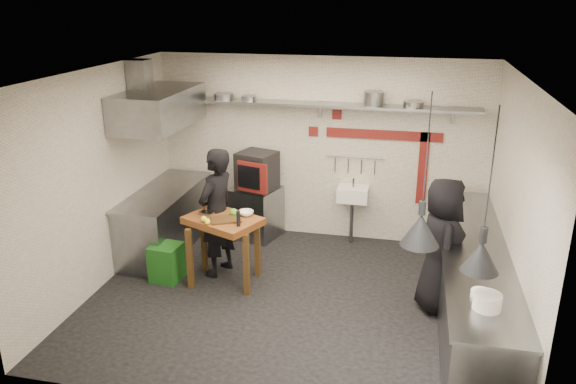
% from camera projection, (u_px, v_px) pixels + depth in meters
% --- Properties ---
extents(floor, '(5.00, 5.00, 0.00)m').
position_uv_depth(floor, '(290.00, 299.00, 7.09)').
color(floor, black).
rests_on(floor, ground).
extents(ceiling, '(5.00, 5.00, 0.00)m').
position_uv_depth(ceiling, '(291.00, 75.00, 6.16)').
color(ceiling, beige).
rests_on(ceiling, floor).
extents(wall_back, '(5.00, 0.04, 2.80)m').
position_uv_depth(wall_back, '(320.00, 149.00, 8.56)').
color(wall_back, silver).
rests_on(wall_back, floor).
extents(wall_front, '(5.00, 0.04, 2.80)m').
position_uv_depth(wall_front, '(237.00, 277.00, 4.70)').
color(wall_front, silver).
rests_on(wall_front, floor).
extents(wall_left, '(0.04, 4.20, 2.80)m').
position_uv_depth(wall_left, '(99.00, 180.00, 7.14)').
color(wall_left, silver).
rests_on(wall_left, floor).
extents(wall_right, '(0.04, 4.20, 2.80)m').
position_uv_depth(wall_right, '(514.00, 211.00, 6.12)').
color(wall_right, silver).
rests_on(wall_right, floor).
extents(red_band_horiz, '(1.70, 0.02, 0.14)m').
position_uv_depth(red_band_horiz, '(384.00, 135.00, 8.26)').
color(red_band_horiz, maroon).
rests_on(red_band_horiz, wall_back).
extents(red_band_vert, '(0.14, 0.02, 1.10)m').
position_uv_depth(red_band_vert, '(423.00, 169.00, 8.29)').
color(red_band_vert, maroon).
rests_on(red_band_vert, wall_back).
extents(red_tile_a, '(0.14, 0.02, 0.14)m').
position_uv_depth(red_tile_a, '(337.00, 115.00, 8.31)').
color(red_tile_a, maroon).
rests_on(red_tile_a, wall_back).
extents(red_tile_b, '(0.14, 0.02, 0.14)m').
position_uv_depth(red_tile_b, '(313.00, 131.00, 8.47)').
color(red_tile_b, maroon).
rests_on(red_tile_b, wall_back).
extents(back_shelf, '(4.60, 0.34, 0.04)m').
position_uv_depth(back_shelf, '(319.00, 105.00, 8.16)').
color(back_shelf, slate).
rests_on(back_shelf, wall_back).
extents(shelf_bracket_left, '(0.04, 0.06, 0.24)m').
position_uv_depth(shelf_bracket_left, '(200.00, 104.00, 8.72)').
color(shelf_bracket_left, slate).
rests_on(shelf_bracket_left, wall_back).
extents(shelf_bracket_mid, '(0.04, 0.06, 0.24)m').
position_uv_depth(shelf_bracket_mid, '(320.00, 109.00, 8.33)').
color(shelf_bracket_mid, slate).
rests_on(shelf_bracket_mid, wall_back).
extents(shelf_bracket_right, '(0.04, 0.06, 0.24)m').
position_uv_depth(shelf_bracket_right, '(453.00, 115.00, 7.94)').
color(shelf_bracket_right, slate).
rests_on(shelf_bracket_right, wall_back).
extents(pan_far_left, '(0.34, 0.34, 0.09)m').
position_uv_depth(pan_far_left, '(224.00, 96.00, 8.43)').
color(pan_far_left, slate).
rests_on(pan_far_left, back_shelf).
extents(pan_mid_left, '(0.28, 0.28, 0.07)m').
position_uv_depth(pan_mid_left, '(249.00, 98.00, 8.35)').
color(pan_mid_left, slate).
rests_on(pan_mid_left, back_shelf).
extents(stock_pot, '(0.31, 0.31, 0.20)m').
position_uv_depth(stock_pot, '(374.00, 98.00, 7.95)').
color(stock_pot, slate).
rests_on(stock_pot, back_shelf).
extents(pan_right, '(0.29, 0.29, 0.08)m').
position_uv_depth(pan_right, '(413.00, 104.00, 7.86)').
color(pan_right, slate).
rests_on(pan_right, back_shelf).
extents(oven_stand, '(0.85, 0.80, 0.80)m').
position_uv_depth(oven_stand, '(256.00, 212.00, 8.83)').
color(oven_stand, slate).
rests_on(oven_stand, floor).
extents(combi_oven, '(0.65, 0.63, 0.58)m').
position_uv_depth(combi_oven, '(257.00, 171.00, 8.57)').
color(combi_oven, black).
rests_on(combi_oven, oven_stand).
extents(oven_door, '(0.50, 0.18, 0.46)m').
position_uv_depth(oven_door, '(252.00, 177.00, 8.25)').
color(oven_door, maroon).
rests_on(oven_door, combi_oven).
extents(oven_glass, '(0.36, 0.13, 0.34)m').
position_uv_depth(oven_glass, '(249.00, 177.00, 8.26)').
color(oven_glass, black).
rests_on(oven_glass, oven_door).
extents(hand_sink, '(0.46, 0.34, 0.22)m').
position_uv_depth(hand_sink, '(353.00, 194.00, 8.49)').
color(hand_sink, white).
rests_on(hand_sink, wall_back).
extents(sink_tap, '(0.03, 0.03, 0.14)m').
position_uv_depth(sink_tap, '(353.00, 183.00, 8.43)').
color(sink_tap, slate).
rests_on(sink_tap, hand_sink).
extents(sink_drain, '(0.06, 0.06, 0.66)m').
position_uv_depth(sink_drain, '(352.00, 222.00, 8.60)').
color(sink_drain, slate).
rests_on(sink_drain, floor).
extents(utensil_rail, '(0.90, 0.02, 0.02)m').
position_uv_depth(utensil_rail, '(355.00, 157.00, 8.44)').
color(utensil_rail, slate).
rests_on(utensil_rail, wall_back).
extents(counter_right, '(0.70, 3.80, 0.90)m').
position_uv_depth(counter_right, '(471.00, 285.00, 6.51)').
color(counter_right, slate).
rests_on(counter_right, floor).
extents(counter_right_top, '(0.76, 3.90, 0.03)m').
position_uv_depth(counter_right_top, '(476.00, 249.00, 6.35)').
color(counter_right_top, slate).
rests_on(counter_right_top, counter_right).
extents(plate_stack, '(0.29, 0.29, 0.15)m').
position_uv_depth(plate_stack, '(487.00, 302.00, 5.08)').
color(plate_stack, white).
rests_on(plate_stack, counter_right_top).
extents(small_bowl_right, '(0.27, 0.27, 0.05)m').
position_uv_depth(small_bowl_right, '(482.00, 293.00, 5.32)').
color(small_bowl_right, white).
rests_on(small_bowl_right, counter_right_top).
extents(counter_left, '(0.70, 1.90, 0.90)m').
position_uv_depth(counter_left, '(165.00, 221.00, 8.35)').
color(counter_left, slate).
rests_on(counter_left, floor).
extents(counter_left_top, '(0.76, 2.00, 0.03)m').
position_uv_depth(counter_left_top, '(162.00, 191.00, 8.20)').
color(counter_left_top, slate).
rests_on(counter_left_top, counter_left).
extents(extractor_hood, '(0.78, 1.60, 0.50)m').
position_uv_depth(extractor_hood, '(159.00, 108.00, 7.78)').
color(extractor_hood, slate).
rests_on(extractor_hood, ceiling).
extents(hood_duct, '(0.28, 0.28, 0.50)m').
position_uv_depth(hood_duct, '(140.00, 78.00, 7.69)').
color(hood_duct, slate).
rests_on(hood_duct, ceiling).
extents(green_bin, '(0.42, 0.42, 0.50)m').
position_uv_depth(green_bin, '(167.00, 262.00, 7.50)').
color(green_bin, '#1A5719').
rests_on(green_bin, floor).
extents(prep_table, '(1.10, 0.96, 0.92)m').
position_uv_depth(prep_table, '(224.00, 250.00, 7.37)').
color(prep_table, brown).
rests_on(prep_table, floor).
extents(cutting_board, '(0.45, 0.40, 0.02)m').
position_uv_depth(cutting_board, '(226.00, 219.00, 7.13)').
color(cutting_board, '#483016').
rests_on(cutting_board, prep_table).
extents(pepper_mill, '(0.06, 0.06, 0.20)m').
position_uv_depth(pepper_mill, '(238.00, 219.00, 6.92)').
color(pepper_mill, black).
rests_on(pepper_mill, prep_table).
extents(lemon_a, '(0.09, 0.09, 0.08)m').
position_uv_depth(lemon_a, '(204.00, 219.00, 7.07)').
color(lemon_a, yellow).
rests_on(lemon_a, prep_table).
extents(lemon_b, '(0.10, 0.10, 0.08)m').
position_uv_depth(lemon_b, '(207.00, 222.00, 6.99)').
color(lemon_b, yellow).
rests_on(lemon_b, prep_table).
extents(veg_ball, '(0.13, 0.13, 0.10)m').
position_uv_depth(veg_ball, '(234.00, 212.00, 7.26)').
color(veg_ball, '#569935').
rests_on(veg_ball, prep_table).
extents(steel_tray, '(0.20, 0.16, 0.03)m').
position_uv_depth(steel_tray, '(206.00, 213.00, 7.32)').
color(steel_tray, slate).
rests_on(steel_tray, prep_table).
extents(bowl, '(0.23, 0.23, 0.06)m').
position_uv_depth(bowl, '(246.00, 213.00, 7.28)').
color(bowl, white).
rests_on(bowl, prep_table).
extents(heat_lamp_near, '(0.47, 0.47, 1.54)m').
position_uv_depth(heat_lamp_near, '(425.00, 172.00, 5.37)').
color(heat_lamp_near, black).
rests_on(heat_lamp_near, ceiling).
extents(heat_lamp_far, '(0.36, 0.36, 1.49)m').
position_uv_depth(heat_lamp_far, '(489.00, 192.00, 4.73)').
color(heat_lamp_far, black).
rests_on(heat_lamp_far, ceiling).
extents(chef_left, '(0.60, 0.74, 1.77)m').
position_uv_depth(chef_left, '(217.00, 213.00, 7.48)').
color(chef_left, black).
rests_on(chef_left, floor).
extents(chef_right, '(0.64, 0.88, 1.66)m').
position_uv_depth(chef_right, '(441.00, 245.00, 6.63)').
color(chef_right, black).
rests_on(chef_right, floor).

